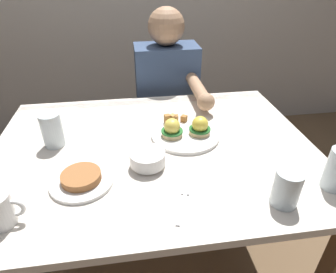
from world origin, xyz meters
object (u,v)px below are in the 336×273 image
(eggs_benedict_plate, at_px, (185,131))
(dining_table, at_px, (155,169))
(fruit_bowl, at_px, (148,159))
(fork, at_px, (183,202))
(side_plate, at_px, (82,179))
(water_glass_far, at_px, (52,132))
(diner_person, at_px, (168,100))
(water_glass_extra, at_px, (286,189))

(eggs_benedict_plate, bearing_deg, dining_table, -156.89)
(fruit_bowl, bearing_deg, eggs_benedict_plate, 45.93)
(fork, height_order, side_plate, side_plate)
(dining_table, distance_m, water_glass_far, 0.41)
(side_plate, bearing_deg, fruit_bowl, 14.71)
(dining_table, xyz_separation_m, eggs_benedict_plate, (0.13, 0.05, 0.13))
(diner_person, bearing_deg, fork, -95.47)
(eggs_benedict_plate, distance_m, side_plate, 0.44)
(eggs_benedict_plate, bearing_deg, fruit_bowl, -134.07)
(dining_table, relative_size, fork, 7.93)
(water_glass_extra, xyz_separation_m, side_plate, (-0.58, 0.17, -0.04))
(water_glass_far, distance_m, water_glass_extra, 0.82)
(eggs_benedict_plate, height_order, water_glass_far, water_glass_far)
(eggs_benedict_plate, xyz_separation_m, water_glass_extra, (0.21, -0.40, 0.03))
(water_glass_far, height_order, side_plate, water_glass_far)
(eggs_benedict_plate, distance_m, fork, 0.37)
(fruit_bowl, height_order, fork, fruit_bowl)
(dining_table, xyz_separation_m, side_plate, (-0.25, -0.17, 0.12))
(fork, xyz_separation_m, water_glass_far, (-0.42, 0.37, 0.05))
(eggs_benedict_plate, xyz_separation_m, water_glass_far, (-0.50, 0.01, 0.03))
(water_glass_extra, bearing_deg, fork, 171.86)
(fruit_bowl, bearing_deg, fork, -65.31)
(eggs_benedict_plate, distance_m, fruit_bowl, 0.23)
(water_glass_far, relative_size, diner_person, 0.11)
(fruit_bowl, bearing_deg, dining_table, 73.12)
(water_glass_far, xyz_separation_m, diner_person, (0.51, 0.53, -0.15))
(eggs_benedict_plate, relative_size, side_plate, 1.35)
(dining_table, relative_size, diner_person, 1.05)
(dining_table, bearing_deg, water_glass_far, 169.67)
(water_glass_extra, relative_size, side_plate, 0.56)
(fruit_bowl, relative_size, water_glass_extra, 1.07)
(eggs_benedict_plate, height_order, fruit_bowl, eggs_benedict_plate)
(water_glass_extra, height_order, side_plate, water_glass_extra)
(fruit_bowl, relative_size, water_glass_far, 0.93)
(fork, xyz_separation_m, diner_person, (0.09, 0.90, -0.09))
(dining_table, height_order, side_plate, side_plate)
(dining_table, distance_m, water_glass_extra, 0.51)
(eggs_benedict_plate, xyz_separation_m, side_plate, (-0.38, -0.22, -0.01))
(diner_person, bearing_deg, dining_table, -103.00)
(dining_table, height_order, eggs_benedict_plate, eggs_benedict_plate)
(fruit_bowl, bearing_deg, side_plate, -165.29)
(dining_table, xyz_separation_m, water_glass_far, (-0.37, 0.07, 0.16))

